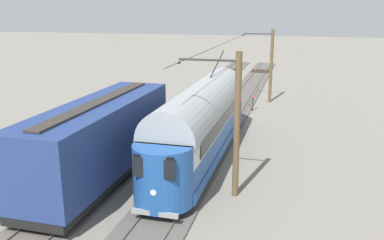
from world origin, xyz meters
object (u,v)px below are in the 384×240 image
vintage_streetcar (202,120)px  coach_adjacent (101,138)px  catenary_pole_mid_near (235,123)px  switch_stand (253,103)px  catenary_pole_foreground (270,65)px  spare_tie_stack (143,111)px

vintage_streetcar → coach_adjacent: vintage_streetcar is taller
catenary_pole_mid_near → switch_stand: (1.04, -16.25, -2.73)m
catenary_pole_foreground → spare_tie_stack: size_ratio=2.73×
coach_adjacent → switch_stand: size_ratio=9.20×
spare_tie_stack → catenary_pole_foreground: bearing=-142.1°
catenary_pole_foreground → coach_adjacent: bearing=71.7°
coach_adjacent → catenary_pole_foreground: catenary_pole_foreground is taller
vintage_streetcar → switch_stand: (-1.50, -11.87, -1.55)m
switch_stand → coach_adjacent: bearing=71.0°
coach_adjacent → spare_tie_stack: (2.88, -12.55, -1.89)m
vintage_streetcar → spare_tie_stack: 10.97m
catenary_pole_foreground → vintage_streetcar: bearing=80.8°
coach_adjacent → spare_tie_stack: bearing=-77.1°
coach_adjacent → catenary_pole_mid_near: catenary_pole_mid_near is taller
coach_adjacent → switch_stand: (-5.56, -16.16, -1.46)m
catenary_pole_foreground → switch_stand: size_ratio=5.31×
catenary_pole_foreground → switch_stand: (1.04, 3.76, -2.73)m
vintage_streetcar → catenary_pole_foreground: bearing=-99.2°
vintage_streetcar → switch_stand: vintage_streetcar is taller
coach_adjacent → catenary_pole_mid_near: size_ratio=1.73×
switch_stand → spare_tie_stack: size_ratio=0.51×
catenary_pole_foreground → spare_tie_stack: (9.48, 7.38, -3.17)m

